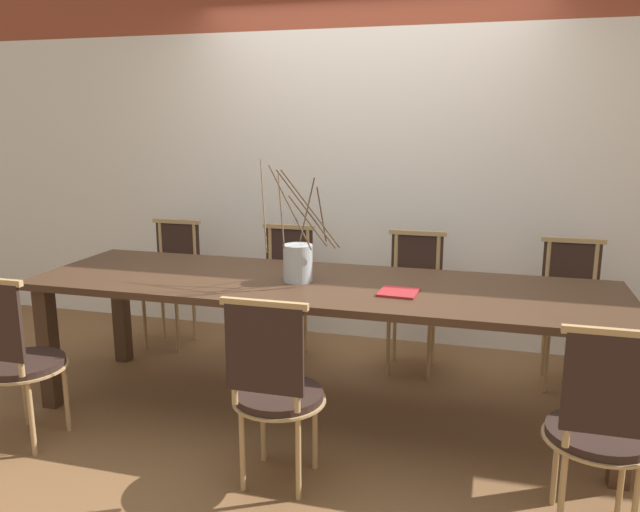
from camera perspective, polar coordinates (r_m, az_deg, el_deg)
The scene contains 12 objects.
ground_plane at distance 3.77m, azimuth 0.00°, elevation -13.85°, with size 16.00×16.00×0.00m, color brown.
wall_rear at distance 4.68m, azimuth 4.45°, elevation 11.52°, with size 12.00×0.06×3.20m.
dining_table at distance 3.52m, azimuth 0.00°, elevation -3.68°, with size 3.30×0.96×0.77m.
chair_near_leftend at distance 3.57m, azimuth -26.10°, elevation -8.18°, with size 0.43×0.43×0.93m.
chair_near_left at distance 2.87m, azimuth -4.13°, elevation -11.82°, with size 0.43×0.43×0.93m.
chair_near_center at distance 2.77m, azimuth 24.36°, elevation -13.93°, with size 0.43×0.43×0.93m.
chair_far_leftend at distance 4.80m, azimuth -13.43°, elevation -2.14°, with size 0.43×0.43×0.93m.
chair_far_left at distance 4.45m, azimuth -3.32°, elevation -2.97°, with size 0.43×0.43×0.93m.
chair_far_center at distance 4.25m, azimuth 8.53°, elevation -3.82°, with size 0.43×0.43×0.93m.
chair_far_right at distance 4.26m, azimuth 21.90°, elevation -4.59°, with size 0.43×0.43×0.93m.
vase_centerpiece at distance 3.49m, azimuth -2.04°, elevation -0.45°, with size 0.50×0.40×0.67m.
book_stack at distance 3.30m, azimuth 7.18°, elevation -3.31°, with size 0.21×0.21×0.01m.
Camera 1 is at (0.91, -3.26, 1.67)m, focal length 35.00 mm.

